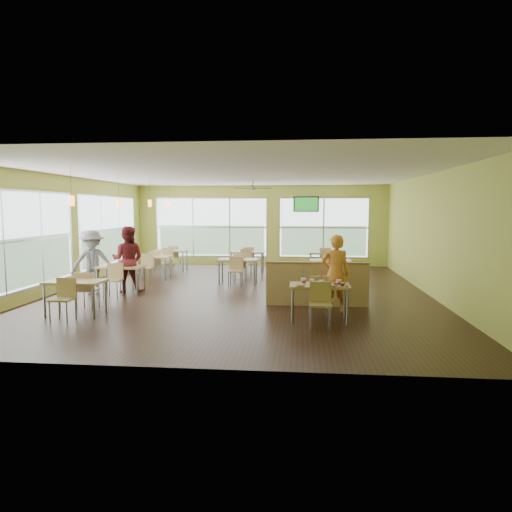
% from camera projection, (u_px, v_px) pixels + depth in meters
% --- Properties ---
extents(room, '(12.00, 12.04, 3.20)m').
position_uv_depth(room, '(241.00, 234.00, 12.33)').
color(room, black).
rests_on(room, ground).
extents(window_bays, '(9.24, 10.24, 2.38)m').
position_uv_depth(window_bays, '(176.00, 232.00, 15.65)').
color(window_bays, white).
rests_on(window_bays, room).
extents(main_table, '(1.22, 1.52, 0.87)m').
position_uv_depth(main_table, '(320.00, 290.00, 9.27)').
color(main_table, tan).
rests_on(main_table, floor).
extents(half_wall_divider, '(2.40, 0.14, 1.04)m').
position_uv_depth(half_wall_divider, '(317.00, 284.00, 10.71)').
color(half_wall_divider, tan).
rests_on(half_wall_divider, floor).
extents(dining_tables, '(6.92, 8.72, 0.87)m').
position_uv_depth(dining_tables, '(215.00, 262.00, 14.23)').
color(dining_tables, tan).
rests_on(dining_tables, floor).
extents(pendant_lights, '(0.11, 7.31, 0.86)m').
position_uv_depth(pendant_lights, '(135.00, 203.00, 13.22)').
color(pendant_lights, '#2D2119').
rests_on(pendant_lights, ceiling).
extents(ceiling_fan, '(1.25, 1.25, 0.29)m').
position_uv_depth(ceiling_fan, '(253.00, 189.00, 15.16)').
color(ceiling_fan, '#2D2119').
rests_on(ceiling_fan, ceiling).
extents(tv_backwall, '(1.00, 0.07, 0.60)m').
position_uv_depth(tv_backwall, '(306.00, 204.00, 17.90)').
color(tv_backwall, black).
rests_on(tv_backwall, wall_back).
extents(man_plaid, '(0.65, 0.44, 1.72)m').
position_uv_depth(man_plaid, '(335.00, 273.00, 10.06)').
color(man_plaid, '#DE5618').
rests_on(man_plaid, floor).
extents(patron_maroon, '(0.94, 0.76, 1.81)m').
position_uv_depth(patron_maroon, '(128.00, 260.00, 12.38)').
color(patron_maroon, maroon).
rests_on(patron_maroon, floor).
extents(patron_grey, '(1.27, 1.02, 1.71)m').
position_uv_depth(patron_grey, '(93.00, 262.00, 12.22)').
color(patron_grey, slate).
rests_on(patron_grey, floor).
extents(cup_blue, '(0.11, 0.11, 0.38)m').
position_uv_depth(cup_blue, '(304.00, 281.00, 9.17)').
color(cup_blue, white).
rests_on(cup_blue, main_table).
extents(cup_yellow, '(0.09, 0.09, 0.33)m').
position_uv_depth(cup_yellow, '(312.00, 282.00, 9.17)').
color(cup_yellow, white).
rests_on(cup_yellow, main_table).
extents(cup_red_near, '(0.10, 0.10, 0.34)m').
position_uv_depth(cup_red_near, '(322.00, 283.00, 9.02)').
color(cup_red_near, white).
rests_on(cup_red_near, main_table).
extents(cup_red_far, '(0.11, 0.11, 0.38)m').
position_uv_depth(cup_red_far, '(339.00, 283.00, 8.97)').
color(cup_red_far, white).
rests_on(cup_red_far, main_table).
extents(food_basket, '(0.23, 0.23, 0.05)m').
position_uv_depth(food_basket, '(339.00, 284.00, 9.17)').
color(food_basket, black).
rests_on(food_basket, main_table).
extents(ketchup_cup, '(0.06, 0.06, 0.02)m').
position_uv_depth(ketchup_cup, '(347.00, 286.00, 8.96)').
color(ketchup_cup, '#A72A10').
rests_on(ketchup_cup, main_table).
extents(wrapper_left, '(0.19, 0.17, 0.04)m').
position_uv_depth(wrapper_left, '(300.00, 286.00, 8.99)').
color(wrapper_left, '#A58850').
rests_on(wrapper_left, main_table).
extents(wrapper_mid, '(0.23, 0.22, 0.05)m').
position_uv_depth(wrapper_mid, '(319.00, 282.00, 9.43)').
color(wrapper_mid, '#A58850').
rests_on(wrapper_mid, main_table).
extents(wrapper_right, '(0.17, 0.15, 0.04)m').
position_uv_depth(wrapper_right, '(333.00, 286.00, 8.99)').
color(wrapper_right, '#A58850').
rests_on(wrapper_right, main_table).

